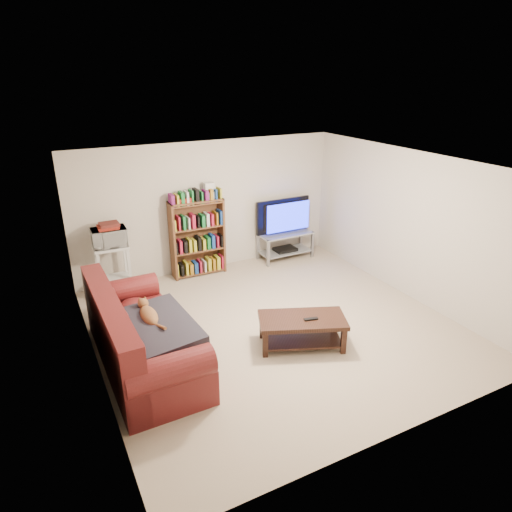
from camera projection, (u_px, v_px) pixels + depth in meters
floor at (274, 326)px, 6.80m from camera, size 5.00×5.00×0.00m
ceiling at (277, 165)px, 5.89m from camera, size 5.00×5.00×0.00m
wall_back at (209, 207)px, 8.41m from camera, size 5.00×0.00×5.00m
wall_front at (406, 338)px, 4.29m from camera, size 5.00×0.00×5.00m
wall_left at (88, 287)px, 5.29m from camera, size 0.00×5.00×5.00m
wall_right at (409, 225)px, 7.41m from camera, size 0.00×5.00×5.00m
sofa at (137, 341)px, 5.78m from camera, size 1.06×2.40×1.02m
blanket at (154, 328)px, 5.64m from camera, size 1.03×1.28×0.20m
cat at (149, 316)px, 5.79m from camera, size 0.27×0.65×0.20m
coffee_table at (302, 326)px, 6.22m from camera, size 1.31×0.99×0.43m
remote at (311, 319)px, 6.13m from camera, size 0.20×0.10×0.02m
tv_stand at (285, 241)px, 9.12m from camera, size 1.08×0.50×0.54m
television at (286, 217)px, 8.93m from camera, size 1.16×0.16×0.67m
dvd_player at (285, 249)px, 9.19m from camera, size 0.43×0.31×0.06m
bookshelf at (198, 237)px, 8.29m from camera, size 0.98×0.32×1.42m
shelf_clutter at (200, 194)px, 8.04m from camera, size 0.72×0.22×0.28m
microwave_stand at (113, 264)px, 7.56m from camera, size 0.56×0.41×0.88m
microwave at (109, 237)px, 7.38m from camera, size 0.55×0.38×0.30m
game_boxes at (108, 227)px, 7.32m from camera, size 0.33×0.29×0.05m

